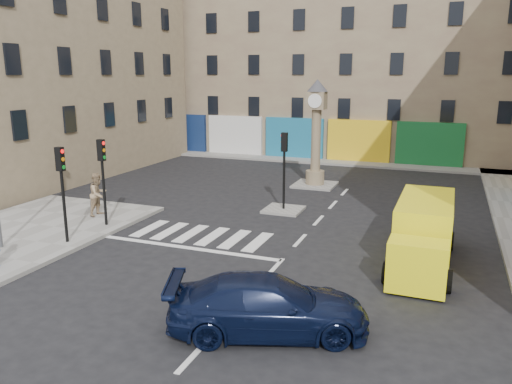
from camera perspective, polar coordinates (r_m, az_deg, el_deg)
The scene contains 13 objects.
ground at distance 16.58m, azimuth 1.13°, elevation -9.75°, with size 120.00×120.00×0.00m, color black.
sidewalk_far at distance 38.22m, azimuth 6.93°, elevation 3.57°, with size 32.00×2.40×0.15m, color gray.
island_near at distance 24.34m, azimuth 3.17°, elevation -2.03°, with size 1.80×1.80×0.12m, color gray.
island_far at distance 29.94m, azimuth 6.73°, elevation 0.83°, with size 2.40×2.40×0.12m, color gray.
building_far at distance 43.37m, azimuth 9.23°, elevation 15.82°, with size 32.00×10.00×17.00m, color gray.
building_left at distance 35.78m, azimuth -22.11°, elevation 14.00°, with size 8.00×20.00×15.00m, color #8E7B5D.
traffic_light_left_near at distance 20.22m, azimuth -21.31°, elevation 1.35°, with size 0.28×0.22×3.70m.
traffic_light_left_far at distance 22.01m, azimuth -17.15°, elevation 2.59°, with size 0.28×0.22×3.70m.
traffic_light_island at distance 23.79m, azimuth 3.24°, elevation 3.86°, with size 0.28×0.22×3.70m.
clock_pillar at distance 29.38m, azimuth 6.91°, elevation 7.48°, with size 1.20×1.20×6.10m.
navy_sedan at distance 13.06m, azimuth 1.39°, elevation -12.82°, with size 2.08×5.13×1.49m, color black.
yellow_van at distance 18.40m, azimuth 18.57°, elevation -4.49°, with size 2.10×6.04×2.19m.
pedestrian_tan at distance 23.93m, azimuth -17.59°, elevation -0.23°, with size 0.97×0.75×1.99m, color #9C8160.
Camera 1 is at (5.20, -14.34, 6.50)m, focal length 35.00 mm.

